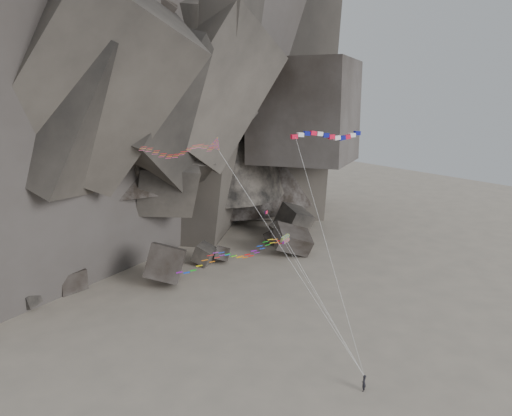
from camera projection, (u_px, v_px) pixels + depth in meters
ground at (287, 371)px, 59.40m from camera, size 260.00×260.00×0.00m
headland at (63, 39)px, 102.39m from camera, size 110.00×70.00×84.00m
boulder_field at (217, 255)px, 93.05m from camera, size 77.46×16.28×8.49m
kite_flyer at (364, 382)px, 55.27m from camera, size 0.92×0.78×2.23m
delta_kite at (176, 150)px, 51.54m from camera, size 18.44×15.09×25.98m
banner_kite at (328, 137)px, 60.57m from camera, size 9.52×13.35×25.93m
parafoil_kite at (231, 255)px, 53.38m from camera, size 17.21×10.88×14.74m
pennant_kite at (287, 246)px, 57.97m from camera, size 3.74×13.11×16.84m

